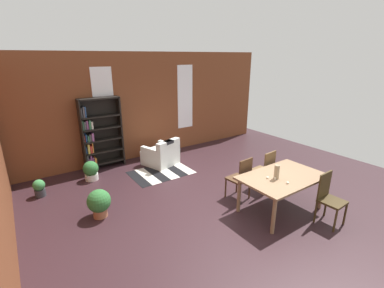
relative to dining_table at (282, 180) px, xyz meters
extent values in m
plane|color=#2F1C20|center=(-0.71, 0.82, -0.65)|extent=(9.60, 9.60, 0.00)
cube|color=brown|center=(-0.71, 4.39, 0.87)|extent=(8.38, 0.12, 3.05)
cube|color=white|center=(-2.00, 4.32, 1.02)|extent=(0.55, 0.02, 1.98)
cube|color=white|center=(0.58, 4.32, 1.02)|extent=(0.55, 0.02, 1.98)
cube|color=#876649|center=(0.00, 0.00, 0.06)|extent=(1.64, 1.04, 0.04)
cylinder|color=#876649|center=(-0.72, -0.42, -0.31)|extent=(0.07, 0.07, 0.69)
cylinder|color=#876649|center=(0.72, -0.42, -0.31)|extent=(0.07, 0.07, 0.69)
cylinder|color=#876649|center=(-0.72, 0.42, -0.31)|extent=(0.07, 0.07, 0.69)
cylinder|color=#876649|center=(0.72, 0.42, -0.31)|extent=(0.07, 0.07, 0.69)
cylinder|color=#998466|center=(-0.20, 0.00, 0.22)|extent=(0.10, 0.10, 0.27)
cylinder|color=silver|center=(-0.23, -0.01, 0.10)|extent=(0.04, 0.04, 0.05)
cylinder|color=silver|center=(-0.33, 0.09, 0.10)|extent=(0.04, 0.04, 0.03)
cylinder|color=silver|center=(-0.20, -0.26, 0.10)|extent=(0.04, 0.04, 0.03)
cube|color=#482F1C|center=(-0.37, 0.82, -0.20)|extent=(0.43, 0.43, 0.04)
cube|color=#482F1C|center=(-0.35, 0.64, 0.05)|extent=(0.38, 0.06, 0.50)
cylinder|color=#482F1C|center=(-0.21, 1.01, -0.44)|extent=(0.04, 0.04, 0.43)
cylinder|color=#482F1C|center=(-0.56, 0.98, -0.44)|extent=(0.04, 0.04, 0.43)
cylinder|color=#482F1C|center=(-0.17, 0.66, -0.44)|extent=(0.04, 0.04, 0.43)
cylinder|color=#482F1C|center=(-0.53, 0.63, -0.44)|extent=(0.04, 0.04, 0.43)
cube|color=#3C2E16|center=(0.37, -0.82, -0.20)|extent=(0.42, 0.42, 0.04)
cube|color=#3C2E16|center=(0.36, -0.64, 0.05)|extent=(0.38, 0.04, 0.50)
cylinder|color=#3C2E16|center=(0.20, -1.01, -0.44)|extent=(0.04, 0.04, 0.43)
cylinder|color=#3C2E16|center=(0.56, -0.99, -0.44)|extent=(0.04, 0.04, 0.43)
cylinder|color=#3C2E16|center=(0.18, -0.65, -0.44)|extent=(0.04, 0.04, 0.43)
cylinder|color=#3C2E16|center=(0.54, -0.63, -0.44)|extent=(0.04, 0.04, 0.43)
cube|color=brown|center=(0.37, 0.82, -0.20)|extent=(0.44, 0.44, 0.04)
cube|color=brown|center=(0.39, 0.64, 0.05)|extent=(0.38, 0.07, 0.50)
cylinder|color=brown|center=(0.53, 1.02, -0.44)|extent=(0.04, 0.04, 0.43)
cylinder|color=brown|center=(0.17, 0.98, -0.44)|extent=(0.04, 0.04, 0.43)
cylinder|color=brown|center=(0.57, 0.66, -0.44)|extent=(0.04, 0.04, 0.43)
cylinder|color=brown|center=(0.21, 0.62, -0.44)|extent=(0.04, 0.04, 0.43)
cube|color=black|center=(-2.70, 4.13, 0.31)|extent=(0.04, 0.29, 1.92)
cube|color=black|center=(-1.68, 4.13, 0.31)|extent=(0.04, 0.29, 1.92)
cube|color=black|center=(-2.19, 4.27, 0.31)|extent=(1.05, 0.01, 1.92)
cube|color=black|center=(-2.19, 4.13, -0.49)|extent=(1.01, 0.29, 0.04)
cube|color=#4C4C51|center=(-2.65, 4.13, -0.34)|extent=(0.05, 0.21, 0.27)
cube|color=#8C4C8C|center=(-2.60, 4.13, -0.39)|extent=(0.03, 0.21, 0.16)
cube|color=#8C4C8C|center=(-2.56, 4.13, -0.35)|extent=(0.04, 0.17, 0.25)
cube|color=#8C4C8C|center=(-2.51, 4.13, -0.39)|extent=(0.04, 0.15, 0.18)
cube|color=orange|center=(-2.45, 4.13, -0.39)|extent=(0.05, 0.21, 0.16)
cube|color=black|center=(-2.19, 4.13, -0.17)|extent=(1.01, 0.29, 0.04)
cube|color=#284C8C|center=(-2.65, 4.13, -0.06)|extent=(0.04, 0.14, 0.19)
cube|color=gold|center=(-2.59, 4.13, -0.03)|extent=(0.05, 0.22, 0.25)
cube|color=#B22D28|center=(-2.53, 4.13, -0.05)|extent=(0.05, 0.21, 0.20)
cube|color=orange|center=(-2.49, 4.13, -0.02)|extent=(0.03, 0.18, 0.26)
cube|color=black|center=(-2.19, 4.13, 0.15)|extent=(1.01, 0.29, 0.04)
cube|color=#B22D28|center=(-2.66, 4.13, 0.25)|extent=(0.03, 0.17, 0.17)
cube|color=#284C8C|center=(-2.62, 4.13, 0.27)|extent=(0.04, 0.19, 0.20)
cube|color=#33724C|center=(-2.57, 4.13, 0.25)|extent=(0.03, 0.24, 0.16)
cube|color=#4C4C51|center=(-2.52, 4.13, 0.26)|extent=(0.05, 0.19, 0.19)
cube|color=#8C4C8C|center=(-2.46, 4.13, 0.27)|extent=(0.05, 0.24, 0.21)
cube|color=black|center=(-2.19, 4.13, 0.47)|extent=(1.01, 0.29, 0.04)
cube|color=#33724C|center=(-2.66, 4.13, 0.60)|extent=(0.03, 0.22, 0.24)
cube|color=#4C4C51|center=(-2.61, 4.13, 0.59)|extent=(0.05, 0.16, 0.21)
cube|color=#8C4C8C|center=(-2.55, 4.13, 0.60)|extent=(0.05, 0.15, 0.23)
cube|color=#33724C|center=(-2.49, 4.13, 0.61)|extent=(0.04, 0.20, 0.25)
cube|color=white|center=(-2.43, 4.13, 0.58)|extent=(0.04, 0.17, 0.19)
cube|color=black|center=(-2.19, 4.13, 0.78)|extent=(1.01, 0.29, 0.04)
cube|color=#4C4C51|center=(-2.66, 4.13, 0.92)|extent=(0.04, 0.17, 0.24)
cube|color=#4C4C51|center=(-2.60, 4.13, 0.94)|extent=(0.04, 0.19, 0.27)
cube|color=#284C8C|center=(-2.56, 4.13, 0.94)|extent=(0.03, 0.18, 0.26)
cube|color=black|center=(-2.19, 4.13, 1.24)|extent=(1.01, 0.29, 0.04)
cube|color=silver|center=(-0.82, 3.48, -0.45)|extent=(1.01, 1.01, 0.40)
cube|color=silver|center=(-0.72, 3.17, -0.08)|extent=(0.81, 0.40, 0.35)
cube|color=silver|center=(-0.50, 3.58, -0.18)|extent=(0.34, 0.72, 0.15)
cube|color=silver|center=(-1.15, 3.37, -0.18)|extent=(0.34, 0.72, 0.15)
cube|color=black|center=(-0.72, 3.17, 0.06)|extent=(0.32, 0.25, 0.08)
cylinder|color=silver|center=(-2.72, 3.53, -0.58)|extent=(0.32, 0.32, 0.15)
sphere|color=#2D6B33|center=(-2.72, 3.53, -0.35)|extent=(0.37, 0.37, 0.37)
cylinder|color=#333338|center=(-3.88, 3.32, -0.57)|extent=(0.22, 0.22, 0.17)
sphere|color=#387F42|center=(-3.88, 3.32, -0.39)|extent=(0.25, 0.25, 0.25)
cylinder|color=#9E6042|center=(-3.03, 1.79, -0.58)|extent=(0.26, 0.26, 0.16)
sphere|color=#2D6B33|center=(-3.03, 1.79, -0.32)|extent=(0.44, 0.44, 0.44)
cube|color=black|center=(-1.75, 2.93, -0.65)|extent=(0.26, 1.08, 0.01)
cube|color=silver|center=(-1.49, 2.93, -0.65)|extent=(0.26, 1.08, 0.01)
cube|color=black|center=(-1.24, 2.93, -0.65)|extent=(0.26, 1.08, 0.01)
cube|color=silver|center=(-0.98, 2.93, -0.65)|extent=(0.26, 1.08, 0.01)
cube|color=black|center=(-0.72, 2.93, -0.65)|extent=(0.26, 1.08, 0.01)
cube|color=silver|center=(-0.46, 2.93, -0.65)|extent=(0.26, 1.08, 0.01)
camera|label=1|loc=(-4.10, -2.88, 2.28)|focal=25.08mm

